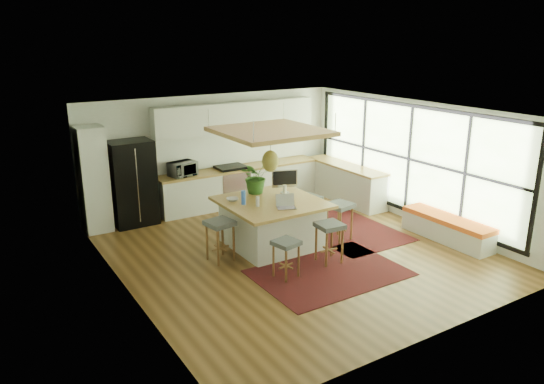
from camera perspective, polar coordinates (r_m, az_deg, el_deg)
floor at (r=10.17m, az=2.46°, el=-6.46°), size 7.00×7.00×0.00m
ceiling at (r=9.44m, az=2.67°, el=8.77°), size 7.00×7.00×0.00m
wall_back at (r=12.67m, az=-6.46°, el=4.57°), size 6.50×0.00×6.50m
wall_front at (r=7.27m, az=18.44°, el=-5.64°), size 6.50×0.00×6.50m
wall_left at (r=8.39m, az=-16.07°, el=-2.41°), size 0.00×7.00×7.00m
wall_right at (r=11.81m, az=15.69°, el=3.14°), size 0.00×7.00×7.00m
window_wall at (r=11.78m, az=15.61°, el=3.36°), size 0.10×6.20×2.60m
pantry at (r=11.49m, az=-19.07°, el=1.30°), size 0.55×0.60×2.25m
back_counter_base at (r=12.85m, az=-3.50°, el=0.64°), size 4.20×0.60×0.88m
back_counter_top at (r=12.73m, az=-3.54°, el=2.63°), size 4.24×0.64×0.05m
backsplash at (r=12.89m, az=-4.21°, el=4.84°), size 4.20×0.02×0.80m
upper_cabinets at (r=12.61m, az=-3.95°, el=8.27°), size 4.20×0.34×0.70m
range at (r=12.73m, az=-4.49°, el=0.73°), size 0.76×0.62×1.00m
right_counter_base at (r=13.21m, az=8.09°, el=0.95°), size 0.60×2.50×0.88m
right_counter_top at (r=13.10m, az=8.17°, el=2.89°), size 0.64×2.54×0.05m
window_bench at (r=11.16m, az=18.71°, el=-3.84°), size 0.52×2.00×0.50m
ceiling_panel at (r=9.71m, az=-0.19°, el=5.13°), size 1.86×1.86×0.80m
rug_near at (r=9.32m, az=6.33°, el=-8.82°), size 2.60×1.80×0.01m
rug_right at (r=11.34m, az=8.05°, el=-4.08°), size 1.80×2.60×0.01m
fridge at (r=11.72m, az=-15.16°, el=0.92°), size 0.94×0.74×1.87m
island at (r=10.25m, az=-0.05°, el=-3.46°), size 1.85×1.85×0.93m
stool_near_left at (r=8.97m, az=1.56°, el=-7.29°), size 0.48×0.48×0.68m
stool_near_right at (r=9.60m, az=6.30°, el=-5.72°), size 0.48×0.48×0.76m
stool_right_front at (r=10.65m, az=7.41°, el=-3.45°), size 0.54×0.54×0.79m
stool_right_back at (r=11.13m, az=4.02°, el=-2.44°), size 0.51×0.51×0.76m
stool_left_side at (r=9.66m, az=-5.71°, el=-5.56°), size 0.53×0.53×0.78m
laptop at (r=9.64m, az=1.59°, el=-1.12°), size 0.47×0.48×0.27m
monitor at (r=10.53m, az=1.41°, el=1.24°), size 0.57×0.37×0.50m
microwave at (r=12.04m, az=-9.82°, el=2.69°), size 0.66×0.46×0.41m
island_plant at (r=10.56m, az=-1.80°, el=1.39°), size 0.83×0.87×0.56m
island_bowl at (r=10.11m, az=-4.38°, el=-0.84°), size 0.30×0.30×0.06m
island_bottle_0 at (r=9.88m, az=-3.06°, el=-0.83°), size 0.07×0.07×0.19m
island_bottle_1 at (r=9.75m, az=-1.58°, el=-1.07°), size 0.07×0.07×0.19m
island_bottle_2 at (r=9.96m, az=2.08°, el=-0.68°), size 0.07×0.07×0.19m
island_bottle_3 at (r=10.29m, az=1.46°, el=-0.10°), size 0.07×0.07×0.19m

